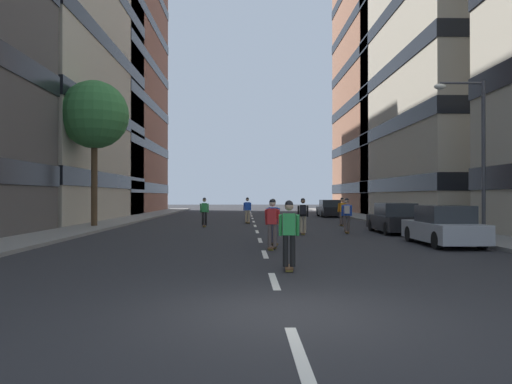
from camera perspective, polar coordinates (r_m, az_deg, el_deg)
The scene contains 20 objects.
ground_plane at distance 32.16m, azimuth -0.15°, elevation -3.80°, with size 144.58×144.58×0.00m, color #28282B.
sidewalk_left at distance 36.24m, azimuth -15.42°, elevation -3.29°, with size 2.66×66.26×0.14m, color gray.
sidewalk_right at distance 36.58m, azimuth 14.77°, elevation -3.26°, with size 2.66×66.26×0.14m, color gray.
lane_markings at distance 33.56m, azimuth -0.20°, elevation -3.65°, with size 0.16×57.20×0.01m.
building_left_far at distance 60.17m, azimuth -19.79°, elevation 15.43°, with size 16.60×21.38×36.43m.
building_right_mid at distance 45.84m, azimuth 25.48°, elevation 17.68°, with size 16.60×19.73×32.02m.
building_right_far at distance 60.56m, azimuth 18.38°, elevation 15.23°, with size 16.60×18.83×36.23m.
parked_car_near at distance 20.23m, azimuth 20.77°, elevation -3.79°, with size 1.82×4.40×1.52m.
parked_car_mid at distance 25.99m, azimuth 15.68°, elevation -3.04°, with size 1.82×4.40×1.52m.
parked_car_far at distance 44.64m, azimuth 8.47°, elevation -1.95°, with size 1.82×4.40×1.52m.
street_tree_near at distance 30.86m, azimuth -18.10°, elevation 8.39°, with size 3.97×3.97×8.50m.
streetlamp_right at distance 22.40m, azimuth 23.86°, elevation 5.36°, with size 2.13×0.30×6.50m.
skater_0 at distance 30.28m, azimuth -5.96°, elevation -2.14°, with size 0.54×0.91×1.78m.
skater_1 at distance 19.06m, azimuth 2.00°, elevation -3.07°, with size 0.56×0.92×1.78m.
skater_2 at distance 24.19m, azimuth 5.43°, elevation -2.50°, with size 0.55×0.92×1.78m.
skater_3 at distance 31.36m, azimuth 9.88°, elevation -2.08°, with size 0.54×0.91×1.78m.
skater_4 at distance 17.39m, azimuth 1.88°, elevation -3.43°, with size 0.57×0.92×1.78m.
skater_5 at distance 12.65m, azimuth 3.83°, elevation -4.55°, with size 0.55×0.91×1.78m.
skater_6 at distance 33.85m, azimuth -0.99°, elevation -1.96°, with size 0.56×0.92×1.78m.
skater_7 at distance 25.35m, azimuth 10.41°, elevation -2.40°, with size 0.56×0.92×1.78m.
Camera 1 is at (-0.65, -8.00, 1.90)m, focal length 34.76 mm.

